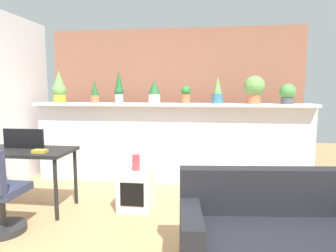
{
  "coord_description": "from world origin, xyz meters",
  "views": [
    {
      "loc": [
        0.57,
        -2.53,
        1.47
      ],
      "look_at": [
        0.1,
        1.07,
        1.02
      ],
      "focal_mm": 31.56,
      "sensor_mm": 36.0,
      "label": 1
    }
  ],
  "objects_px": {
    "potted_plant_2": "(119,87)",
    "side_cube_shelf": "(136,189)",
    "potted_plant_0": "(59,88)",
    "vase_on_shelf": "(136,162)",
    "potted_plant_3": "(154,91)",
    "book_on_desk": "(40,151)",
    "potted_plant_7": "(288,93)",
    "desk": "(26,156)",
    "couch": "(278,240)",
    "potted_plant_1": "(95,91)",
    "potted_plant_6": "(254,88)",
    "tv_monitor": "(24,139)",
    "potted_plant_5": "(218,92)",
    "potted_plant_4": "(186,94)"
  },
  "relations": [
    {
      "from": "potted_plant_0",
      "to": "vase_on_shelf",
      "type": "bearing_deg",
      "value": -35.79
    },
    {
      "from": "book_on_desk",
      "to": "desk",
      "type": "bearing_deg",
      "value": 151.7
    },
    {
      "from": "desk",
      "to": "side_cube_shelf",
      "type": "height_order",
      "value": "desk"
    },
    {
      "from": "potted_plant_5",
      "to": "book_on_desk",
      "type": "bearing_deg",
      "value": -145.52
    },
    {
      "from": "couch",
      "to": "potted_plant_4",
      "type": "bearing_deg",
      "value": 112.76
    },
    {
      "from": "potted_plant_1",
      "to": "potted_plant_7",
      "type": "xyz_separation_m",
      "value": [
        2.9,
        0.02,
        -0.03
      ]
    },
    {
      "from": "potted_plant_7",
      "to": "book_on_desk",
      "type": "bearing_deg",
      "value": -155.79
    },
    {
      "from": "potted_plant_3",
      "to": "book_on_desk",
      "type": "bearing_deg",
      "value": -129.26
    },
    {
      "from": "potted_plant_1",
      "to": "potted_plant_6",
      "type": "height_order",
      "value": "potted_plant_6"
    },
    {
      "from": "potted_plant_3",
      "to": "tv_monitor",
      "type": "relative_size",
      "value": 0.68
    },
    {
      "from": "potted_plant_7",
      "to": "tv_monitor",
      "type": "xyz_separation_m",
      "value": [
        -3.4,
        -1.15,
        -0.55
      ]
    },
    {
      "from": "desk",
      "to": "potted_plant_6",
      "type": "bearing_deg",
      "value": 23.26
    },
    {
      "from": "vase_on_shelf",
      "to": "book_on_desk",
      "type": "xyz_separation_m",
      "value": [
        -1.06,
        -0.29,
        0.17
      ]
    },
    {
      "from": "potted_plant_2",
      "to": "potted_plant_4",
      "type": "height_order",
      "value": "potted_plant_2"
    },
    {
      "from": "couch",
      "to": "tv_monitor",
      "type": "bearing_deg",
      "value": 160.16
    },
    {
      "from": "tv_monitor",
      "to": "side_cube_shelf",
      "type": "relative_size",
      "value": 1.04
    },
    {
      "from": "potted_plant_6",
      "to": "couch",
      "type": "distance_m",
      "value": 2.48
    },
    {
      "from": "potted_plant_0",
      "to": "tv_monitor",
      "type": "xyz_separation_m",
      "value": [
        0.11,
        -1.16,
        -0.63
      ]
    },
    {
      "from": "potted_plant_4",
      "to": "potted_plant_7",
      "type": "bearing_deg",
      "value": 1.22
    },
    {
      "from": "potted_plant_0",
      "to": "potted_plant_7",
      "type": "height_order",
      "value": "potted_plant_0"
    },
    {
      "from": "potted_plant_3",
      "to": "couch",
      "type": "xyz_separation_m",
      "value": [
        1.38,
        -2.14,
        -1.16
      ]
    },
    {
      "from": "potted_plant_3",
      "to": "vase_on_shelf",
      "type": "height_order",
      "value": "potted_plant_3"
    },
    {
      "from": "tv_monitor",
      "to": "vase_on_shelf",
      "type": "xyz_separation_m",
      "value": [
        1.4,
        0.07,
        -0.27
      ]
    },
    {
      "from": "side_cube_shelf",
      "to": "vase_on_shelf",
      "type": "bearing_deg",
      "value": -68.62
    },
    {
      "from": "book_on_desk",
      "to": "potted_plant_2",
      "type": "bearing_deg",
      "value": 68.8
    },
    {
      "from": "potted_plant_3",
      "to": "book_on_desk",
      "type": "height_order",
      "value": "potted_plant_3"
    },
    {
      "from": "potted_plant_5",
      "to": "desk",
      "type": "xyz_separation_m",
      "value": [
        -2.32,
        -1.27,
        -0.77
      ]
    },
    {
      "from": "potted_plant_7",
      "to": "potted_plant_4",
      "type": "bearing_deg",
      "value": -178.78
    },
    {
      "from": "potted_plant_3",
      "to": "potted_plant_6",
      "type": "bearing_deg",
      "value": 0.94
    },
    {
      "from": "potted_plant_2",
      "to": "side_cube_shelf",
      "type": "height_order",
      "value": "potted_plant_2"
    },
    {
      "from": "potted_plant_6",
      "to": "couch",
      "type": "bearing_deg",
      "value": -92.81
    },
    {
      "from": "potted_plant_7",
      "to": "desk",
      "type": "height_order",
      "value": "potted_plant_7"
    },
    {
      "from": "potted_plant_1",
      "to": "book_on_desk",
      "type": "height_order",
      "value": "potted_plant_1"
    },
    {
      "from": "potted_plant_1",
      "to": "couch",
      "type": "distance_m",
      "value": 3.37
    },
    {
      "from": "potted_plant_0",
      "to": "potted_plant_7",
      "type": "bearing_deg",
      "value": -0.14
    },
    {
      "from": "potted_plant_7",
      "to": "book_on_desk",
      "type": "height_order",
      "value": "potted_plant_7"
    },
    {
      "from": "potted_plant_1",
      "to": "potted_plant_2",
      "type": "distance_m",
      "value": 0.39
    },
    {
      "from": "potted_plant_5",
      "to": "side_cube_shelf",
      "type": "height_order",
      "value": "potted_plant_5"
    },
    {
      "from": "potted_plant_2",
      "to": "vase_on_shelf",
      "type": "height_order",
      "value": "potted_plant_2"
    },
    {
      "from": "potted_plant_7",
      "to": "tv_monitor",
      "type": "relative_size",
      "value": 0.56
    },
    {
      "from": "potted_plant_4",
      "to": "side_cube_shelf",
      "type": "height_order",
      "value": "potted_plant_4"
    },
    {
      "from": "desk",
      "to": "vase_on_shelf",
      "type": "bearing_deg",
      "value": 6.36
    },
    {
      "from": "side_cube_shelf",
      "to": "couch",
      "type": "height_order",
      "value": "couch"
    },
    {
      "from": "potted_plant_2",
      "to": "potted_plant_3",
      "type": "height_order",
      "value": "potted_plant_2"
    },
    {
      "from": "desk",
      "to": "vase_on_shelf",
      "type": "relative_size",
      "value": 5.6
    },
    {
      "from": "potted_plant_5",
      "to": "potted_plant_7",
      "type": "distance_m",
      "value": 1.0
    },
    {
      "from": "potted_plant_2",
      "to": "side_cube_shelf",
      "type": "bearing_deg",
      "value": -64.06
    },
    {
      "from": "tv_monitor",
      "to": "side_cube_shelf",
      "type": "bearing_deg",
      "value": 4.43
    },
    {
      "from": "side_cube_shelf",
      "to": "book_on_desk",
      "type": "relative_size",
      "value": 3.21
    },
    {
      "from": "potted_plant_5",
      "to": "vase_on_shelf",
      "type": "xyz_separation_m",
      "value": [
        -1.0,
        -1.12,
        -0.84
      ]
    }
  ]
}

